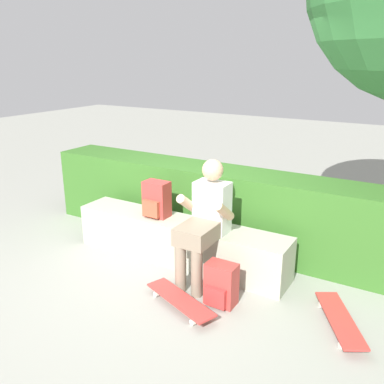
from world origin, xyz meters
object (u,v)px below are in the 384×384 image
at_px(skateboard_beside_bench, 340,319).
at_px(backpack_on_ground, 221,285).
at_px(person_skater, 205,218).
at_px(skateboard_near_person, 180,300).
at_px(bench_main, 179,241).
at_px(backpack_on_bench, 156,200).

xyz_separation_m(skateboard_beside_bench, backpack_on_ground, (-1.02, -0.20, 0.12)).
bearing_deg(person_skater, skateboard_near_person, -84.03).
bearing_deg(backpack_on_ground, skateboard_beside_bench, 10.90).
bearing_deg(backpack_on_ground, bench_main, 145.91).
bearing_deg(skateboard_beside_bench, backpack_on_bench, 171.08).
distance_m(bench_main, backpack_on_ground, 0.95).
relative_size(backpack_on_bench, backpack_on_ground, 1.00).
relative_size(person_skater, backpack_on_bench, 3.06).
xyz_separation_m(bench_main, skateboard_near_person, (0.50, -0.77, -0.16)).
xyz_separation_m(skateboard_near_person, backpack_on_ground, (0.29, 0.24, 0.12)).
bearing_deg(skateboard_near_person, backpack_on_bench, 135.74).
relative_size(person_skater, backpack_on_ground, 3.06).
relative_size(bench_main, skateboard_near_person, 3.05).
distance_m(skateboard_beside_bench, backpack_on_ground, 1.05).
relative_size(skateboard_near_person, skateboard_beside_bench, 1.03).
relative_size(skateboard_near_person, backpack_on_ground, 2.05).
bearing_deg(backpack_on_ground, person_skater, 137.21).
distance_m(person_skater, skateboard_beside_bench, 1.50).
height_order(person_skater, backpack_on_bench, person_skater).
distance_m(skateboard_near_person, backpack_on_bench, 1.25).
bearing_deg(backpack_on_bench, skateboard_beside_bench, -8.92).
xyz_separation_m(person_skater, skateboard_beside_bench, (1.37, -0.13, -0.59)).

